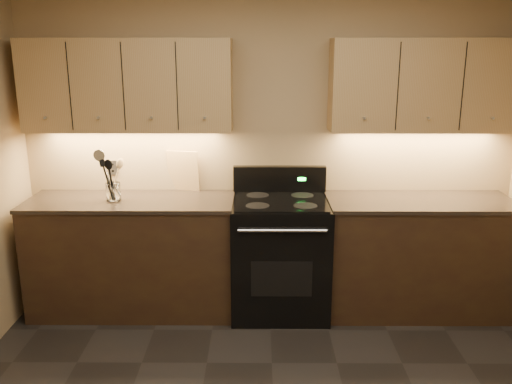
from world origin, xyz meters
TOP-DOWN VIEW (x-y plane):
  - wall_back at (0.00, 2.00)m, footprint 4.00×0.04m
  - counter_left at (-1.10, 1.70)m, footprint 1.62×0.62m
  - counter_right at (1.18, 1.70)m, footprint 1.46×0.62m
  - stove at (0.08, 1.68)m, footprint 0.76×0.68m
  - upper_cab_left at (-1.10, 1.85)m, footprint 1.60×0.30m
  - upper_cab_right at (1.18, 1.85)m, footprint 1.44×0.30m
  - outlet_plate at (-1.30, 1.99)m, footprint 0.08×0.01m
  - utensil_crock at (-1.22, 1.68)m, footprint 0.12×0.12m
  - cutting_board at (-0.72, 1.98)m, footprint 0.27×0.10m
  - wooden_spoon at (-1.24, 1.67)m, footprint 0.14×0.16m
  - black_spoon at (-1.22, 1.70)m, footprint 0.07×0.17m
  - black_turner at (-1.22, 1.65)m, footprint 0.18×0.12m
  - steel_spatula at (-1.18, 1.70)m, footprint 0.25×0.11m
  - steel_skimmer at (-1.20, 1.67)m, footprint 0.21×0.11m

SIDE VIEW (x-z plane):
  - counter_left at x=-1.10m, z-range 0.00..0.93m
  - counter_right at x=1.18m, z-range 0.00..0.93m
  - stove at x=0.08m, z-range -0.09..1.05m
  - utensil_crock at x=-1.22m, z-range 0.92..1.06m
  - cutting_board at x=-0.72m, z-range 0.93..1.27m
  - wooden_spoon at x=-1.24m, z-range 0.94..1.26m
  - black_turner at x=-1.22m, z-range 0.94..1.28m
  - black_spoon at x=-1.22m, z-range 0.94..1.28m
  - outlet_plate at x=-1.30m, z-range 1.06..1.18m
  - steel_skimmer at x=-1.20m, z-range 0.94..1.33m
  - steel_spatula at x=-1.18m, z-range 0.94..1.35m
  - wall_back at x=0.00m, z-range 0.00..2.60m
  - upper_cab_left at x=-1.10m, z-range 1.45..2.15m
  - upper_cab_right at x=1.18m, z-range 1.45..2.15m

